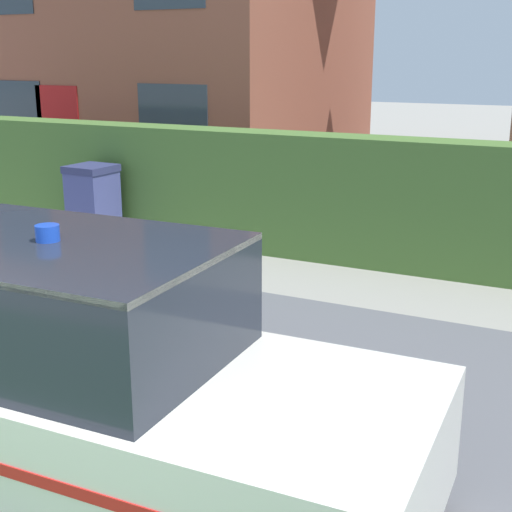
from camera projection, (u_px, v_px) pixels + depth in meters
name	position (u px, v px, depth m)	size (l,w,h in m)	color
road_strip	(241.00, 405.00, 5.57)	(28.00, 5.09, 0.01)	#5B5B60
garden_hedge	(380.00, 202.00, 9.14)	(14.41, 0.63, 1.65)	#4C7233
police_car	(88.00, 376.00, 4.36)	(4.08, 1.74, 1.67)	black
house_left	(180.00, 2.00, 15.23)	(6.97, 6.74, 7.33)	#93513D
wheelie_bin	(93.00, 204.00, 10.27)	(0.61, 0.64, 1.14)	#474C8C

